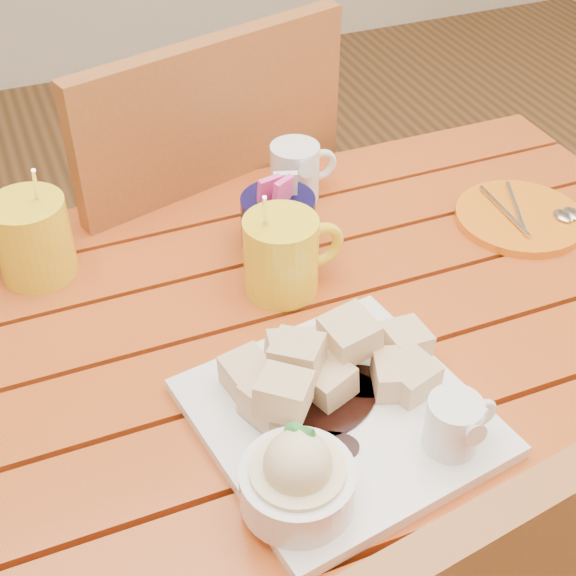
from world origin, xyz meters
name	(u,v)px	position (x,y,z in m)	size (l,w,h in m)	color
table	(292,406)	(0.00, 0.00, 0.64)	(1.20, 0.79, 0.75)	#9B2F14
dessert_plate	(333,417)	(-0.02, -0.15, 0.78)	(0.33, 0.33, 0.11)	white
coffee_mug_left	(30,237)	(-0.26, 0.26, 0.81)	(0.14, 0.10, 0.17)	yellow
coffee_mug_right	(283,254)	(0.03, 0.11, 0.81)	(0.14, 0.10, 0.16)	yellow
cream_pitcher	(297,170)	(0.13, 0.30, 0.80)	(0.11, 0.09, 0.09)	white
sugar_caddy	(278,220)	(0.06, 0.20, 0.79)	(0.10, 0.10, 0.11)	black
orange_saucer	(521,217)	(0.41, 0.12, 0.76)	(0.19, 0.19, 0.02)	orange
chair_far	(188,247)	(0.00, 0.51, 0.55)	(0.57, 0.57, 0.98)	brown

